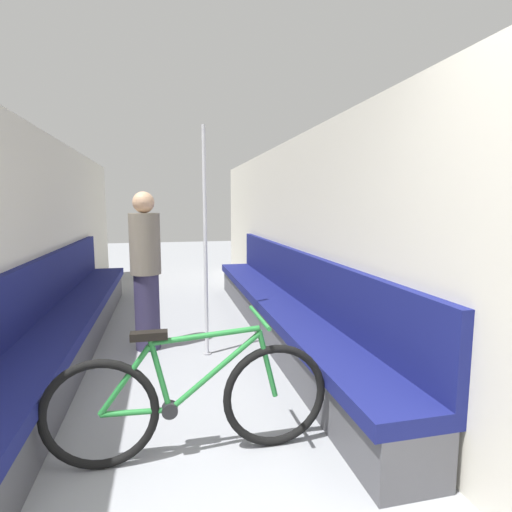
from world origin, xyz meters
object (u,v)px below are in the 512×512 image
bench_seat_row_right (280,310)px  grab_pole_near (205,247)px  bicycle (191,401)px  bench_seat_row_left (68,323)px  passenger_standing (146,269)px

bench_seat_row_right → grab_pole_near: grab_pole_near is taller
bench_seat_row_right → bicycle: size_ratio=3.14×
grab_pole_near → bench_seat_row_left: bearing=164.9°
bench_seat_row_right → grab_pole_near: (-0.85, -0.36, 0.76)m
bicycle → passenger_standing: 1.96m
bench_seat_row_right → bicycle: (-1.10, -1.94, 0.04)m
bench_seat_row_right → passenger_standing: passenger_standing is taller
bench_seat_row_right → bench_seat_row_left: bearing=180.0°
passenger_standing → bench_seat_row_left: bearing=123.8°
grab_pole_near → passenger_standing: 0.68m
bench_seat_row_right → passenger_standing: 1.50m
grab_pole_near → bicycle: bearing=-99.0°
bicycle → bench_seat_row_right: bearing=62.7°
bench_seat_row_left → passenger_standing: size_ratio=3.23×
bench_seat_row_right → passenger_standing: (-1.41, -0.07, 0.51)m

